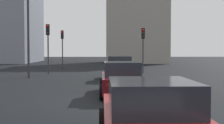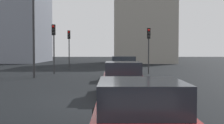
# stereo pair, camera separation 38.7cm
# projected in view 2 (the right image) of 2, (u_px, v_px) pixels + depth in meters

# --- Properties ---
(ground_plane) EXTENTS (160.00, 160.00, 0.20)m
(ground_plane) POSITION_uv_depth(u_px,v_px,m) (88.00, 102.00, 12.10)
(ground_plane) COLOR black
(car_beige_left_lead) EXTENTS (4.11, 2.02, 1.61)m
(car_beige_left_lead) POSITION_uv_depth(u_px,v_px,m) (123.00, 68.00, 20.36)
(car_beige_left_lead) COLOR tan
(car_beige_left_lead) RESTS_ON ground_plane
(car_maroon_left_second) EXTENTS (4.35, 1.96, 1.50)m
(car_maroon_left_second) POSITION_uv_depth(u_px,v_px,m) (123.00, 79.00, 13.21)
(car_maroon_left_second) COLOR #510F16
(car_maroon_left_second) RESTS_ON ground_plane
(car_red_left_third) EXTENTS (4.14, 2.00, 1.45)m
(car_red_left_third) POSITION_uv_depth(u_px,v_px,m) (140.00, 118.00, 5.68)
(car_red_left_third) COLOR maroon
(car_red_left_third) RESTS_ON ground_plane
(traffic_light_near_left) EXTENTS (0.32, 0.29, 3.91)m
(traffic_light_near_left) POSITION_uv_depth(u_px,v_px,m) (149.00, 41.00, 25.21)
(traffic_light_near_left) COLOR #2D2D30
(traffic_light_near_left) RESTS_ON ground_plane
(traffic_light_near_right) EXTENTS (0.32, 0.29, 4.15)m
(traffic_light_near_right) POSITION_uv_depth(u_px,v_px,m) (69.00, 41.00, 32.01)
(traffic_light_near_right) COLOR #2D2D30
(traffic_light_near_right) RESTS_ON ground_plane
(traffic_light_far_left) EXTENTS (0.33, 0.30, 4.18)m
(traffic_light_far_left) POSITION_uv_depth(u_px,v_px,m) (54.00, 38.00, 24.84)
(traffic_light_far_left) COLOR #2D2D30
(traffic_light_far_left) RESTS_ON ground_plane
(street_lamp_kerbside) EXTENTS (0.56, 0.36, 6.34)m
(street_lamp_kerbside) POSITION_uv_depth(u_px,v_px,m) (34.00, 26.00, 21.35)
(street_lamp_kerbside) COLOR #2D2D30
(street_lamp_kerbside) RESTS_ON ground_plane
(building_facade_left) EXTENTS (9.31, 9.42, 13.23)m
(building_facade_left) POSITION_uv_depth(u_px,v_px,m) (143.00, 22.00, 47.85)
(building_facade_left) COLOR gray
(building_facade_left) RESTS_ON ground_plane
(building_facade_center) EXTENTS (14.45, 10.43, 16.93)m
(building_facade_center) POSITION_uv_depth(u_px,v_px,m) (13.00, 13.00, 50.68)
(building_facade_center) COLOR gray
(building_facade_center) RESTS_ON ground_plane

